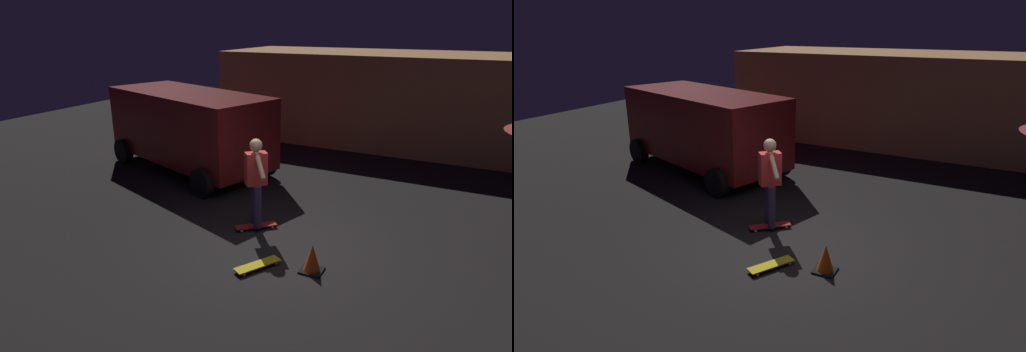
# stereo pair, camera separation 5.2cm
# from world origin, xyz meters

# --- Properties ---
(ground_plane) EXTENTS (28.00, 28.00, 0.00)m
(ground_plane) POSITION_xyz_m (0.00, 0.00, 0.00)
(ground_plane) COLOR black
(low_building) EXTENTS (10.37, 3.90, 2.79)m
(low_building) POSITION_xyz_m (0.08, 8.37, 1.40)
(low_building) COLOR tan
(low_building) RESTS_ON ground_plane
(parked_van) EXTENTS (4.96, 3.38, 2.03)m
(parked_van) POSITION_xyz_m (-3.83, 2.88, 1.16)
(parked_van) COLOR maroon
(parked_van) RESTS_ON ground_plane
(skateboard_ridden) EXTENTS (0.70, 0.68, 0.07)m
(skateboard_ridden) POSITION_xyz_m (-0.68, 0.53, 0.06)
(skateboard_ridden) COLOR #AD1E23
(skateboard_ridden) RESTS_ON ground_plane
(skateboard_spare) EXTENTS (0.56, 0.78, 0.07)m
(skateboard_spare) POSITION_xyz_m (-0.02, -0.69, 0.06)
(skateboard_spare) COLOR gold
(skateboard_spare) RESTS_ON ground_plane
(skater) EXTENTS (0.74, 0.77, 1.67)m
(skater) POSITION_xyz_m (-0.68, 0.53, 1.04)
(skater) COLOR #382D4C
(skater) RESTS_ON skateboard_ridden
(traffic_cone) EXTENTS (0.34, 0.34, 0.46)m
(traffic_cone) POSITION_xyz_m (0.77, -0.38, 0.21)
(traffic_cone) COLOR black
(traffic_cone) RESTS_ON ground_plane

